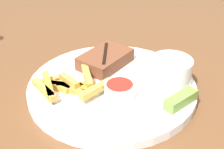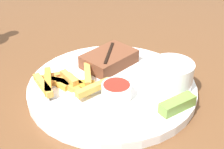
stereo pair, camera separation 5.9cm
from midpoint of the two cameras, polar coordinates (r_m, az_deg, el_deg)
dining_table at (r=0.64m, az=2.64°, el=-7.15°), size 1.54×1.56×0.74m
dinner_plate at (r=0.60m, az=2.79°, el=-2.43°), size 0.32×0.32×0.02m
steak_portion at (r=0.65m, az=2.06°, el=2.78°), size 0.12×0.09×0.03m
fries_pile at (r=0.58m, az=-5.43°, el=-1.51°), size 0.12×0.12×0.02m
coleslaw_cup at (r=0.59m, az=13.67°, el=0.14°), size 0.08×0.08×0.05m
dipping_sauce_cup at (r=0.55m, az=3.89°, el=-3.00°), size 0.05×0.05×0.03m
pickle_spear at (r=0.54m, az=14.92°, el=-5.42°), size 0.07×0.03×0.02m
fork_utensil at (r=0.56m, az=-4.54°, el=-4.03°), size 0.13×0.03×0.00m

